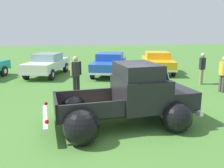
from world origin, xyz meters
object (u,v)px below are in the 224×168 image
(show_car_2, at_px, (110,63))
(show_car_3, at_px, (157,61))
(lane_cone_0, at_px, (153,95))
(show_car_1, at_px, (47,64))
(spectator_2, at_px, (76,73))
(spectator_0, at_px, (202,67))
(spectator_1, at_px, (223,72))
(vintage_pickup_truck, at_px, (132,100))

(show_car_2, bearing_deg, show_car_3, 110.91)
(show_car_2, relative_size, lane_cone_0, 7.83)
(show_car_1, bearing_deg, spectator_2, 34.89)
(spectator_0, xyz_separation_m, spectator_1, (0.08, -1.74, -0.00))
(lane_cone_0, bearing_deg, spectator_0, 37.04)
(vintage_pickup_truck, xyz_separation_m, show_car_2, (0.59, 8.46, 0.03))
(spectator_0, bearing_deg, spectator_1, -41.73)
(show_car_2, height_order, show_car_3, same)
(show_car_3, distance_m, spectator_2, 7.56)
(vintage_pickup_truck, xyz_separation_m, spectator_2, (-1.67, 3.73, 0.26))
(spectator_0, distance_m, spectator_1, 1.75)
(show_car_1, bearing_deg, spectator_0, 80.52)
(show_car_3, xyz_separation_m, lane_cone_0, (-2.58, -6.69, -0.47))
(spectator_0, bearing_deg, spectator_2, -124.91)
(spectator_0, relative_size, spectator_1, 1.00)
(show_car_1, height_order, spectator_1, spectator_1)
(spectator_0, distance_m, spectator_2, 6.88)
(spectator_0, xyz_separation_m, lane_cone_0, (-3.71, -2.80, -0.67))
(vintage_pickup_truck, height_order, show_car_3, vintage_pickup_truck)
(vintage_pickup_truck, bearing_deg, spectator_2, 107.26)
(lane_cone_0, bearing_deg, spectator_1, 15.59)
(vintage_pickup_truck, xyz_separation_m, lane_cone_0, (1.40, 2.05, -0.45))
(vintage_pickup_truck, distance_m, spectator_2, 4.10)
(show_car_2, height_order, spectator_0, spectator_0)
(show_car_1, height_order, lane_cone_0, show_car_1)
(show_car_1, xyz_separation_m, spectator_0, (8.59, -4.00, 0.20))
(vintage_pickup_truck, height_order, spectator_1, vintage_pickup_truck)
(show_car_2, bearing_deg, vintage_pickup_truck, 12.15)
(show_car_1, bearing_deg, lane_cone_0, 51.13)
(show_car_2, distance_m, spectator_1, 7.06)
(show_car_3, bearing_deg, lane_cone_0, -10.02)
(show_car_3, distance_m, spectator_0, 4.06)
(show_car_1, xyz_separation_m, show_car_3, (7.45, -0.11, 0.00))
(spectator_2, bearing_deg, lane_cone_0, -140.23)
(show_car_2, xyz_separation_m, spectator_1, (4.60, -5.35, 0.19))
(show_car_2, xyz_separation_m, spectator_0, (4.52, -3.61, 0.19))
(vintage_pickup_truck, relative_size, lane_cone_0, 7.63)
(show_car_3, bearing_deg, spectator_1, 23.21)
(spectator_1, distance_m, lane_cone_0, 3.99)
(show_car_2, bearing_deg, show_car_1, -79.42)
(show_car_3, distance_m, spectator_1, 5.77)
(vintage_pickup_truck, bearing_deg, spectator_1, 24.08)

